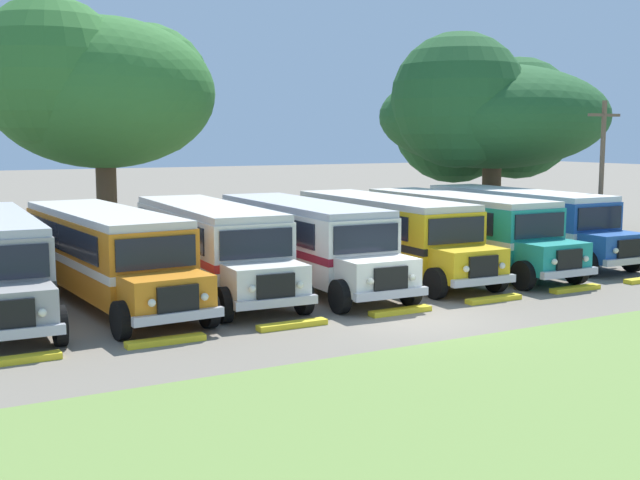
# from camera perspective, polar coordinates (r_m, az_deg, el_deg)

# --- Properties ---
(ground_plane) EXTENTS (220.00, 220.00, 0.00)m
(ground_plane) POSITION_cam_1_polar(r_m,az_deg,el_deg) (22.70, 6.83, -5.59)
(ground_plane) COLOR slate
(foreground_grass_strip) EXTENTS (80.00, 9.04, 0.01)m
(foreground_grass_strip) POSITION_cam_1_polar(r_m,az_deg,el_deg) (17.80, 20.02, -9.64)
(foreground_grass_strip) COLOR olive
(foreground_grass_strip) RESTS_ON ground_plane
(parked_bus_slot_1) EXTENTS (3.21, 10.92, 2.82)m
(parked_bus_slot_1) POSITION_cam_1_polar(r_m,az_deg,el_deg) (25.51, -15.01, -0.75)
(parked_bus_slot_1) COLOR orange
(parked_bus_slot_1) RESTS_ON ground_plane
(parked_bus_slot_2) EXTENTS (3.19, 10.91, 2.82)m
(parked_bus_slot_2) POSITION_cam_1_polar(r_m,az_deg,el_deg) (26.89, -7.88, -0.15)
(parked_bus_slot_2) COLOR silver
(parked_bus_slot_2) RESTS_ON ground_plane
(parked_bus_slot_3) EXTENTS (3.02, 10.88, 2.82)m
(parked_bus_slot_3) POSITION_cam_1_polar(r_m,az_deg,el_deg) (27.76, -1.17, 0.15)
(parked_bus_slot_3) COLOR silver
(parked_bus_slot_3) RESTS_ON ground_plane
(parked_bus_slot_4) EXTENTS (2.96, 10.88, 2.82)m
(parked_bus_slot_4) POSITION_cam_1_polar(r_m,az_deg,el_deg) (29.92, 4.72, 0.65)
(parked_bus_slot_4) COLOR yellow
(parked_bus_slot_4) RESTS_ON ground_plane
(parked_bus_slot_5) EXTENTS (2.81, 10.86, 2.82)m
(parked_bus_slot_5) POSITION_cam_1_polar(r_m,az_deg,el_deg) (31.68, 9.99, 0.94)
(parked_bus_slot_5) COLOR teal
(parked_bus_slot_5) RESTS_ON ground_plane
(parked_bus_slot_6) EXTENTS (2.90, 10.87, 2.82)m
(parked_bus_slot_6) POSITION_cam_1_polar(r_m,az_deg,el_deg) (34.80, 14.09, 1.40)
(parked_bus_slot_6) COLOR #23519E
(parked_bus_slot_6) RESTS_ON ground_plane
(curb_wheelstop_0) EXTENTS (2.00, 0.36, 0.15)m
(curb_wheelstop_0) POSITION_cam_1_polar(r_m,az_deg,el_deg) (19.48, -20.88, -8.00)
(curb_wheelstop_0) COLOR yellow
(curb_wheelstop_0) RESTS_ON ground_plane
(curb_wheelstop_1) EXTENTS (2.00, 0.36, 0.15)m
(curb_wheelstop_1) POSITION_cam_1_polar(r_m,az_deg,el_deg) (20.23, -10.94, -7.07)
(curb_wheelstop_1) COLOR yellow
(curb_wheelstop_1) RESTS_ON ground_plane
(curb_wheelstop_2) EXTENTS (2.00, 0.36, 0.15)m
(curb_wheelstop_2) POSITION_cam_1_polar(r_m,az_deg,el_deg) (21.53, -1.99, -6.06)
(curb_wheelstop_2) COLOR yellow
(curb_wheelstop_2) RESTS_ON ground_plane
(curb_wheelstop_3) EXTENTS (2.00, 0.36, 0.15)m
(curb_wheelstop_3) POSITION_cam_1_polar(r_m,az_deg,el_deg) (23.29, 5.75, -5.06)
(curb_wheelstop_3) COLOR yellow
(curb_wheelstop_3) RESTS_ON ground_plane
(curb_wheelstop_4) EXTENTS (2.00, 0.36, 0.15)m
(curb_wheelstop_4) POSITION_cam_1_polar(r_m,az_deg,el_deg) (25.41, 12.28, -4.14)
(curb_wheelstop_4) COLOR yellow
(curb_wheelstop_4) RESTS_ON ground_plane
(curb_wheelstop_5) EXTENTS (2.00, 0.36, 0.15)m
(curb_wheelstop_5) POSITION_cam_1_polar(r_m,az_deg,el_deg) (27.81, 17.74, -3.33)
(curb_wheelstop_5) COLOR yellow
(curb_wheelstop_5) RESTS_ON ground_plane
(broad_shade_tree) EXTENTS (11.39, 10.55, 11.22)m
(broad_shade_tree) POSITION_cam_1_polar(r_m,az_deg,el_deg) (39.65, -15.48, 10.33)
(broad_shade_tree) COLOR brown
(broad_shade_tree) RESTS_ON ground_plane
(secondary_tree) EXTENTS (12.51, 12.38, 10.18)m
(secondary_tree) POSITION_cam_1_polar(r_m,az_deg,el_deg) (43.64, 11.60, 8.70)
(secondary_tree) COLOR brown
(secondary_tree) RESTS_ON ground_plane
(utility_pole) EXTENTS (1.80, 0.20, 6.57)m
(utility_pole) POSITION_cam_1_polar(r_m,az_deg,el_deg) (35.79, 19.43, 4.49)
(utility_pole) COLOR brown
(utility_pole) RESTS_ON ground_plane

